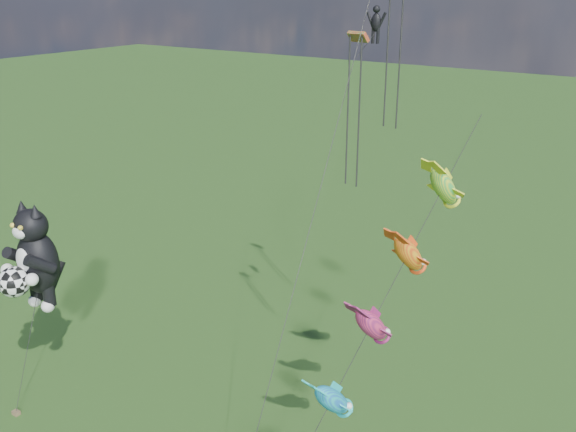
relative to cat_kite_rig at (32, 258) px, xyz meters
The scene contains 4 objects.
ground 8.73m from the cat_kite_rig, 47.57° to the right, with size 300.00×300.00×0.00m, color #13350D.
cat_kite_rig is the anchor object (origin of this frame).
fish_windsock_rig 19.09m from the cat_kite_rig, ahead, with size 3.29×15.69×16.51m.
parafoil_rig 20.74m from the cat_kite_rig, 30.32° to the left, with size 2.80×17.43×26.86m.
Camera 1 is at (26.11, -15.49, 21.81)m, focal length 40.00 mm.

